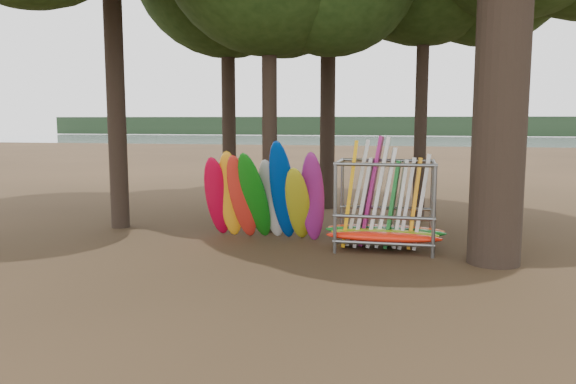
# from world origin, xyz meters

# --- Properties ---
(ground) EXTENTS (120.00, 120.00, 0.00)m
(ground) POSITION_xyz_m (0.00, 0.00, 0.00)
(ground) COLOR #47331E
(ground) RESTS_ON ground
(lake) EXTENTS (160.00, 160.00, 0.00)m
(lake) POSITION_xyz_m (0.00, 60.00, 0.00)
(lake) COLOR gray
(lake) RESTS_ON ground
(far_shore) EXTENTS (160.00, 4.00, 4.00)m
(far_shore) POSITION_xyz_m (0.00, 110.00, 2.00)
(far_shore) COLOR black
(far_shore) RESTS_ON ground
(kayak_row) EXTENTS (3.46, 2.08, 2.97)m
(kayak_row) POSITION_xyz_m (-0.86, 1.66, 1.22)
(kayak_row) COLOR red
(kayak_row) RESTS_ON ground
(storage_rack) EXTENTS (3.15, 1.55, 2.92)m
(storage_rack) POSITION_xyz_m (2.46, 1.45, 1.06)
(storage_rack) COLOR slate
(storage_rack) RESTS_ON ground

